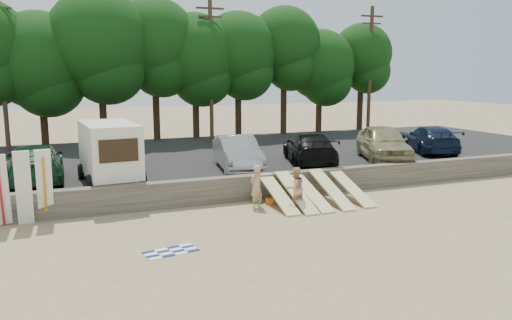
# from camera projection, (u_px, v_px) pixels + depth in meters

# --- Properties ---
(ground) EXTENTS (120.00, 120.00, 0.00)m
(ground) POSITION_uv_depth(u_px,v_px,m) (288.00, 219.00, 17.36)
(ground) COLOR tan
(ground) RESTS_ON ground
(seawall) EXTENTS (44.00, 0.50, 1.00)m
(seawall) POSITION_uv_depth(u_px,v_px,m) (256.00, 187.00, 20.03)
(seawall) COLOR #6B6356
(seawall) RESTS_ON ground
(parking_lot) EXTENTS (44.00, 14.50, 0.70)m
(parking_lot) POSITION_uv_depth(u_px,v_px,m) (205.00, 160.00, 26.93)
(parking_lot) COLOR #282828
(parking_lot) RESTS_ON ground
(treeline) EXTENTS (33.57, 6.64, 9.31)m
(treeline) POSITION_uv_depth(u_px,v_px,m) (152.00, 50.00, 31.73)
(treeline) COLOR #382616
(treeline) RESTS_ON parking_lot
(utility_poles) EXTENTS (25.80, 0.26, 9.00)m
(utility_poles) POSITION_uv_depth(u_px,v_px,m) (211.00, 66.00, 31.81)
(utility_poles) COLOR #473321
(utility_poles) RESTS_ON parking_lot
(box_trailer) EXTENTS (2.40, 3.89, 2.38)m
(box_trailer) POSITION_uv_depth(u_px,v_px,m) (110.00, 149.00, 19.69)
(box_trailer) COLOR silver
(box_trailer) RESTS_ON parking_lot
(car_1) EXTENTS (2.15, 5.19, 1.50)m
(car_1) POSITION_uv_depth(u_px,v_px,m) (35.00, 163.00, 19.95)
(car_1) COLOR #133622
(car_1) RESTS_ON parking_lot
(car_2) EXTENTS (2.22, 4.77, 1.51)m
(car_2) POSITION_uv_depth(u_px,v_px,m) (237.00, 153.00, 22.43)
(car_2) COLOR gray
(car_2) RESTS_ON parking_lot
(car_3) EXTENTS (3.44, 5.43, 1.47)m
(car_3) POSITION_uv_depth(u_px,v_px,m) (309.00, 148.00, 23.98)
(car_3) COLOR black
(car_3) RESTS_ON parking_lot
(car_4) EXTENTS (3.82, 5.50, 1.74)m
(car_4) POSITION_uv_depth(u_px,v_px,m) (383.00, 143.00, 24.88)
(car_4) COLOR #90865B
(car_4) RESTS_ON parking_lot
(car_5) EXTENTS (3.74, 5.38, 1.45)m
(car_5) POSITION_uv_depth(u_px,v_px,m) (430.00, 139.00, 27.37)
(car_5) COLOR #0D1932
(car_5) RESTS_ON parking_lot
(surfboard_upright_2) EXTENTS (0.52, 0.83, 2.50)m
(surfboard_upright_2) POSITION_uv_depth(u_px,v_px,m) (1.00, 191.00, 16.08)
(surfboard_upright_2) COLOR white
(surfboard_upright_2) RESTS_ON ground
(surfboard_upright_3) EXTENTS (0.53, 0.61, 2.56)m
(surfboard_upright_3) POSITION_uv_depth(u_px,v_px,m) (24.00, 188.00, 16.36)
(surfboard_upright_3) COLOR white
(surfboard_upright_3) RESTS_ON ground
(surfboard_upright_4) EXTENTS (0.54, 0.66, 2.55)m
(surfboard_upright_4) POSITION_uv_depth(u_px,v_px,m) (45.00, 186.00, 16.73)
(surfboard_upright_4) COLOR white
(surfboard_upright_4) RESTS_ON ground
(surfboard_low_0) EXTENTS (0.56, 2.87, 1.02)m
(surfboard_low_0) POSITION_uv_depth(u_px,v_px,m) (278.00, 194.00, 18.83)
(surfboard_low_0) COLOR beige
(surfboard_low_0) RESTS_ON ground
(surfboard_low_1) EXTENTS (0.56, 2.84, 1.10)m
(surfboard_low_1) POSITION_uv_depth(u_px,v_px,m) (296.00, 192.00, 18.91)
(surfboard_low_1) COLOR beige
(surfboard_low_1) RESTS_ON ground
(surfboard_low_2) EXTENTS (0.56, 2.88, 0.96)m
(surfboard_low_2) POSITION_uv_depth(u_px,v_px,m) (311.00, 192.00, 19.19)
(surfboard_low_2) COLOR beige
(surfboard_low_2) RESTS_ON ground
(surfboard_low_3) EXTENTS (0.56, 2.85, 1.08)m
(surfboard_low_3) POSITION_uv_depth(u_px,v_px,m) (331.00, 189.00, 19.44)
(surfboard_low_3) COLOR beige
(surfboard_low_3) RESTS_ON ground
(surfboard_low_4) EXTENTS (0.56, 2.88, 0.99)m
(surfboard_low_4) POSITION_uv_depth(u_px,v_px,m) (351.00, 188.00, 19.90)
(surfboard_low_4) COLOR beige
(surfboard_low_4) RESTS_ON ground
(beachgoer_a) EXTENTS (0.72, 0.63, 1.64)m
(beachgoer_a) POSITION_uv_depth(u_px,v_px,m) (256.00, 186.00, 18.64)
(beachgoer_a) COLOR tan
(beachgoer_a) RESTS_ON ground
(beachgoer_b) EXTENTS (0.86, 0.72, 1.59)m
(beachgoer_b) POSITION_uv_depth(u_px,v_px,m) (295.00, 188.00, 18.46)
(beachgoer_b) COLOR tan
(beachgoer_b) RESTS_ON ground
(cooler) EXTENTS (0.47, 0.42, 0.32)m
(cooler) POSITION_uv_depth(u_px,v_px,m) (257.00, 199.00, 19.46)
(cooler) COLOR #217B37
(cooler) RESTS_ON ground
(gear_bag) EXTENTS (0.37, 0.35, 0.22)m
(gear_bag) POSITION_uv_depth(u_px,v_px,m) (270.00, 201.00, 19.29)
(gear_bag) COLOR orange
(gear_bag) RESTS_ON ground
(beach_towel) EXTENTS (1.75, 1.75, 0.00)m
(beach_towel) POSITION_uv_depth(u_px,v_px,m) (171.00, 251.00, 14.17)
(beach_towel) COLOR white
(beach_towel) RESTS_ON ground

